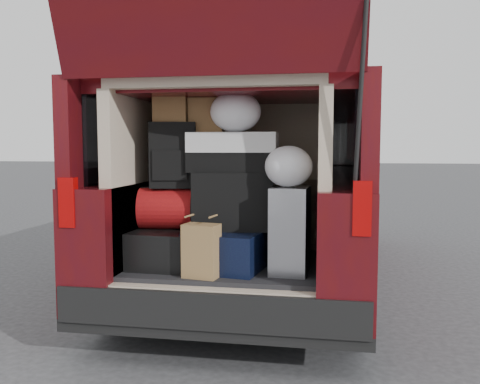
# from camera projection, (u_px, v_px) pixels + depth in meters

# --- Properties ---
(ground) EXTENTS (80.00, 80.00, 0.00)m
(ground) POSITION_uv_depth(u_px,v_px,m) (220.00, 354.00, 3.32)
(ground) COLOR #313133
(ground) RESTS_ON ground
(minivan) EXTENTS (1.90, 5.35, 2.77)m
(minivan) POSITION_uv_depth(u_px,v_px,m) (259.00, 191.00, 5.06)
(minivan) COLOR black
(minivan) RESTS_ON ground
(load_floor) EXTENTS (1.24, 1.05, 0.55)m
(load_floor) POSITION_uv_depth(u_px,v_px,m) (228.00, 301.00, 3.56)
(load_floor) COLOR black
(load_floor) RESTS_ON ground
(black_hardshell) EXTENTS (0.48, 0.64, 0.25)m
(black_hardshell) POSITION_uv_depth(u_px,v_px,m) (173.00, 246.00, 3.49)
(black_hardshell) COLOR black
(black_hardshell) RESTS_ON load_floor
(navy_hardshell) EXTENTS (0.56, 0.64, 0.25)m
(navy_hardshell) POSITION_uv_depth(u_px,v_px,m) (230.00, 248.00, 3.39)
(navy_hardshell) COLOR black
(navy_hardshell) RESTS_ON load_floor
(silver_roller) EXTENTS (0.25, 0.38, 0.55)m
(silver_roller) POSITION_uv_depth(u_px,v_px,m) (290.00, 229.00, 3.25)
(silver_roller) COLOR white
(silver_roller) RESTS_ON load_floor
(kraft_bag) EXTENTS (0.23, 0.17, 0.33)m
(kraft_bag) POSITION_uv_depth(u_px,v_px,m) (201.00, 251.00, 3.12)
(kraft_bag) COLOR olive
(kraft_bag) RESTS_ON load_floor
(red_duffel) EXTENTS (0.46, 0.33, 0.28)m
(red_duffel) POSITION_uv_depth(u_px,v_px,m) (172.00, 208.00, 3.45)
(red_duffel) COLOR #99110D
(red_duffel) RESTS_ON black_hardshell
(black_soft_case) EXTENTS (0.57, 0.39, 0.38)m
(black_soft_case) POSITION_uv_depth(u_px,v_px,m) (233.00, 200.00, 3.41)
(black_soft_case) COLOR black
(black_soft_case) RESTS_ON navy_hardshell
(backpack) EXTENTS (0.34, 0.24, 0.44)m
(backpack) POSITION_uv_depth(u_px,v_px,m) (174.00, 155.00, 3.43)
(backpack) COLOR black
(backpack) RESTS_ON red_duffel
(twotone_duffel) EXTENTS (0.60, 0.32, 0.26)m
(twotone_duffel) POSITION_uv_depth(u_px,v_px,m) (233.00, 152.00, 3.40)
(twotone_duffel) COLOR silver
(twotone_duffel) RESTS_ON black_soft_case
(grocery_sack_lower) EXTENTS (0.24, 0.20, 0.20)m
(grocery_sack_lower) POSITION_uv_depth(u_px,v_px,m) (172.00, 107.00, 3.42)
(grocery_sack_lower) COLOR brown
(grocery_sack_lower) RESTS_ON backpack
(grocery_sack_upper) EXTENTS (0.25, 0.21, 0.23)m
(grocery_sack_upper) POSITION_uv_depth(u_px,v_px,m) (207.00, 116.00, 3.44)
(grocery_sack_upper) COLOR brown
(grocery_sack_upper) RESTS_ON twotone_duffel
(plastic_bag_center) EXTENTS (0.34, 0.32, 0.27)m
(plastic_bag_center) POSITION_uv_depth(u_px,v_px,m) (236.00, 112.00, 3.32)
(plastic_bag_center) COLOR white
(plastic_bag_center) RESTS_ON twotone_duffel
(plastic_bag_right) EXTENTS (0.34, 0.32, 0.26)m
(plastic_bag_right) POSITION_uv_depth(u_px,v_px,m) (289.00, 166.00, 3.17)
(plastic_bag_right) COLOR white
(plastic_bag_right) RESTS_ON silver_roller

